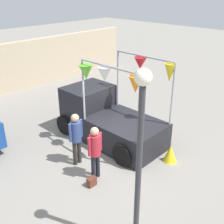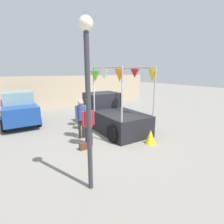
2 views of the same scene
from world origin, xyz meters
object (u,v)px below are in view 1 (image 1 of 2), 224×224
at_px(person_vendor, 76,134).
at_px(handbag, 92,182).
at_px(street_lamp, 140,144).
at_px(folded_kite_bundle_sunflower, 170,153).
at_px(person_customer, 95,148).
at_px(vendor_truck, 105,116).

relative_size(person_vendor, handbag, 6.38).
relative_size(handbag, street_lamp, 0.07).
distance_m(person_vendor, street_lamp, 3.95).
height_order(street_lamp, folded_kite_bundle_sunflower, street_lamp).
relative_size(person_customer, handbag, 6.15).
distance_m(person_customer, handbag, 0.99).
distance_m(person_customer, street_lamp, 3.13).
xyz_separation_m(vendor_truck, person_vendor, (-1.91, -0.60, 0.24)).
bearing_deg(person_vendor, person_customer, -95.46).
distance_m(handbag, folded_kite_bundle_sunflower, 2.82).
bearing_deg(folded_kite_bundle_sunflower, person_vendor, 135.98).
height_order(person_customer, folded_kite_bundle_sunflower, person_customer).
bearing_deg(person_vendor, street_lamp, -108.87).
relative_size(vendor_truck, folded_kite_bundle_sunflower, 6.72).
height_order(vendor_truck, handbag, vendor_truck).
height_order(person_customer, person_vendor, person_vendor).
bearing_deg(street_lamp, folded_kite_bundle_sunflower, 20.85).
height_order(person_vendor, handbag, person_vendor).
distance_m(vendor_truck, person_vendor, 2.02).
height_order(handbag, folded_kite_bundle_sunflower, folded_kite_bundle_sunflower).
bearing_deg(person_customer, vendor_truck, 38.21).
bearing_deg(vendor_truck, person_customer, -141.79).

